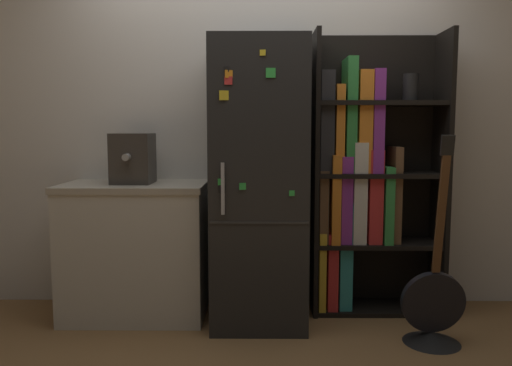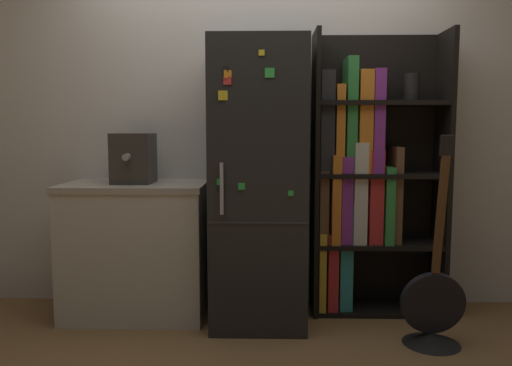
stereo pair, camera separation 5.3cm
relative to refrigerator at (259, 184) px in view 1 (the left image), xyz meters
name	(u,v)px [view 1 (the left image)]	position (x,y,z in m)	size (l,w,h in m)	color
ground_plane	(259,324)	(0.00, -0.11, -0.90)	(16.00, 16.00, 0.00)	olive
wall_back	(259,121)	(0.00, 0.36, 0.40)	(8.00, 0.05, 2.60)	silver
refrigerator	(259,184)	(0.00, 0.00, 0.00)	(0.59, 0.70, 1.79)	black
bookshelf	(361,182)	(0.70, 0.19, -0.01)	(0.88, 0.36, 1.88)	black
kitchen_counter	(136,249)	(-0.82, 0.06, -0.45)	(0.93, 0.58, 0.89)	beige
espresso_machine	(133,158)	(-0.83, 0.06, 0.16)	(0.25, 0.32, 0.33)	#38332D
guitar	(433,314)	(1.01, -0.38, -0.72)	(0.37, 0.33, 1.21)	black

